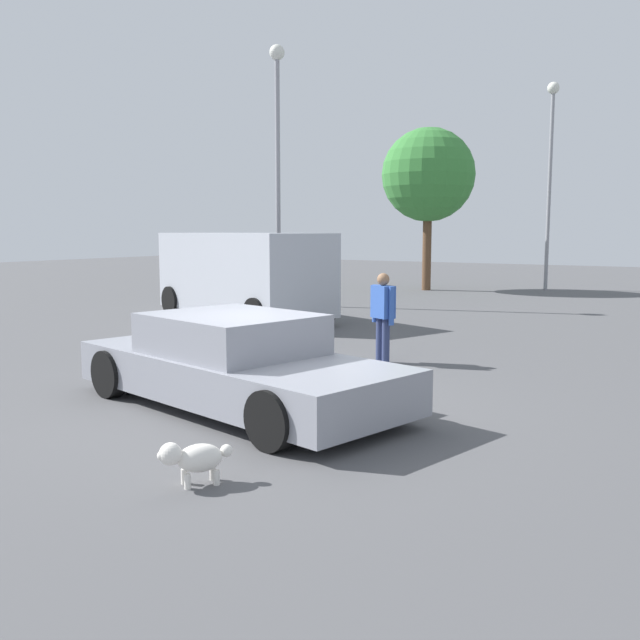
{
  "coord_description": "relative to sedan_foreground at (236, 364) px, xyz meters",
  "views": [
    {
      "loc": [
        5.15,
        -7.03,
        2.23
      ],
      "look_at": [
        -0.3,
        1.85,
        0.9
      ],
      "focal_mm": 39.43,
      "sensor_mm": 36.0,
      "label": 1
    }
  ],
  "objects": [
    {
      "name": "light_post_mid",
      "position": [
        -1.17,
        20.39,
        4.51
      ],
      "size": [
        0.44,
        0.44,
        7.66
      ],
      "color": "gray",
      "rests_on": "ground_plane"
    },
    {
      "name": "tree_back_left",
      "position": [
        -4.93,
        17.73,
        3.7
      ],
      "size": [
        3.44,
        3.44,
        6.0
      ],
      "color": "brown",
      "rests_on": "ground_plane"
    },
    {
      "name": "ground_plane",
      "position": [
        0.32,
        0.15,
        -0.55
      ],
      "size": [
        80.0,
        80.0,
        0.0
      ],
      "primitive_type": "plane",
      "color": "#515154"
    },
    {
      "name": "light_post_near",
      "position": [
        -6.54,
        10.33,
        4.44
      ],
      "size": [
        0.44,
        0.44,
        7.53
      ],
      "color": "gray",
      "rests_on": "ground_plane"
    },
    {
      "name": "pedestrian",
      "position": [
        0.25,
        3.66,
        0.34
      ],
      "size": [
        0.51,
        0.4,
        1.52
      ],
      "rotation": [
        0.0,
        0.0,
        4.22
      ],
      "color": "navy",
      "rests_on": "ground_plane"
    },
    {
      "name": "sedan_foreground",
      "position": [
        0.0,
        0.0,
        0.0
      ],
      "size": [
        5.0,
        2.87,
        1.19
      ],
      "rotation": [
        0.0,
        0.0,
        -0.23
      ],
      "color": "gray",
      "rests_on": "ground_plane"
    },
    {
      "name": "van_white",
      "position": [
        -5.38,
        7.1,
        0.62
      ],
      "size": [
        5.62,
        3.65,
        2.17
      ],
      "rotation": [
        0.0,
        0.0,
        -0.35
      ],
      "color": "#B2B7C1",
      "rests_on": "ground_plane"
    },
    {
      "name": "dog",
      "position": [
        1.42,
        -2.39,
        -0.3
      ],
      "size": [
        0.47,
        0.56,
        0.41
      ],
      "rotation": [
        0.0,
        0.0,
        4.09
      ],
      "color": "white",
      "rests_on": "ground_plane"
    }
  ]
}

